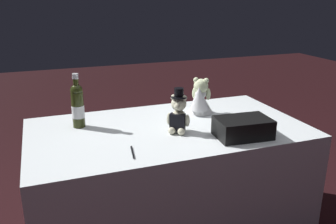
{
  "coord_description": "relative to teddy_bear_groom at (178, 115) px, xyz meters",
  "views": [
    {
      "loc": [
        0.72,
        1.97,
        1.57
      ],
      "look_at": [
        0.0,
        0.0,
        0.87
      ],
      "focal_mm": 38.38,
      "sensor_mm": 36.0,
      "label": 1
    }
  ],
  "objects": [
    {
      "name": "teddy_bear_bride",
      "position": [
        -0.27,
        -0.28,
        -0.0
      ],
      "size": [
        0.22,
        0.24,
        0.25
      ],
      "color": "white",
      "rests_on": "reception_table"
    },
    {
      "name": "signing_pen",
      "position": [
        0.34,
        0.2,
        -0.1
      ],
      "size": [
        0.03,
        0.16,
        0.01
      ],
      "color": "black",
      "rests_on": "reception_table"
    },
    {
      "name": "teddy_bear_groom",
      "position": [
        0.0,
        0.0,
        0.0
      ],
      "size": [
        0.13,
        0.13,
        0.27
      ],
      "color": "beige",
      "rests_on": "reception_table"
    },
    {
      "name": "champagne_bottle",
      "position": [
        0.55,
        -0.3,
        0.03
      ],
      "size": [
        0.08,
        0.08,
        0.34
      ],
      "color": "#2C3313",
      "rests_on": "reception_table"
    },
    {
      "name": "gift_case_black",
      "position": [
        -0.32,
        0.2,
        -0.05
      ],
      "size": [
        0.33,
        0.23,
        0.11
      ],
      "color": "black",
      "rests_on": "reception_table"
    },
    {
      "name": "reception_table",
      "position": [
        0.03,
        -0.1,
        -0.49
      ],
      "size": [
        1.71,
        0.94,
        0.77
      ],
      "primitive_type": "cube",
      "color": "white",
      "rests_on": "ground_plane"
    }
  ]
}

